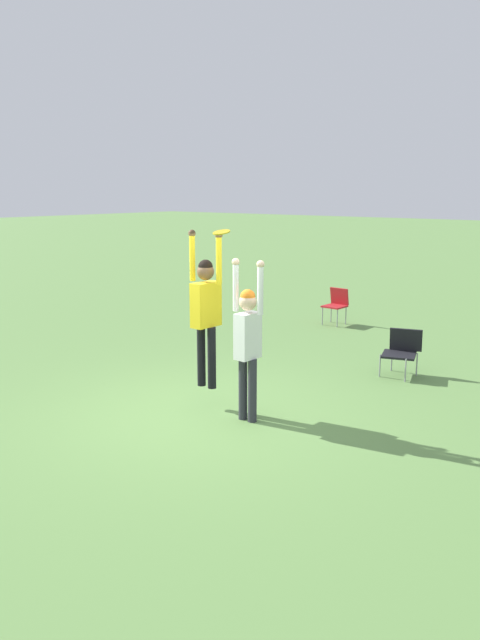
{
  "coord_description": "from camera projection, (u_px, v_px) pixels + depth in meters",
  "views": [
    {
      "loc": [
        5.57,
        -6.14,
        3.09
      ],
      "look_at": [
        0.23,
        0.54,
        1.3
      ],
      "focal_mm": 35.0,
      "sensor_mm": 36.0,
      "label": 1
    }
  ],
  "objects": [
    {
      "name": "person_defending",
      "position": [
        248.0,
        336.0,
        8.29
      ],
      "size": [
        0.51,
        0.37,
        2.21
      ],
      "rotation": [
        0.0,
        0.0,
        -1.61
      ],
      "color": "#2D2D38",
      "rests_on": "ground_plane"
    },
    {
      "name": "camping_chair_1",
      "position": [
        337.0,
        303.0,
        14.53
      ],
      "size": [
        0.48,
        0.52,
        0.84
      ],
      "rotation": [
        0.0,
        0.0,
        3.1
      ],
      "color": "gray",
      "rests_on": "ground_plane"
    },
    {
      "name": "ground_plane",
      "position": [
        203.0,
        415.0,
        8.73
      ],
      "size": [
        120.0,
        120.0,
        0.0
      ],
      "primitive_type": "plane",
      "color": "#608C47"
    },
    {
      "name": "person_jumping",
      "position": [
        206.0,
        305.0,
        8.72
      ],
      "size": [
        0.59,
        0.45,
        2.23
      ],
      "rotation": [
        0.0,
        0.0,
        1.53
      ],
      "color": "black",
      "rests_on": "ground_plane"
    },
    {
      "name": "frisbee",
      "position": [
        221.0,
        232.0,
        8.28
      ],
      "size": [
        0.24,
        0.23,
        0.07
      ],
      "color": "yellow"
    },
    {
      "name": "camping_chair_3",
      "position": [
        402.0,
        349.0,
        10.53
      ],
      "size": [
        0.68,
        0.73,
        0.78
      ],
      "rotation": [
        0.0,
        0.0,
        3.47
      ],
      "color": "gray",
      "rests_on": "ground_plane"
    }
  ]
}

